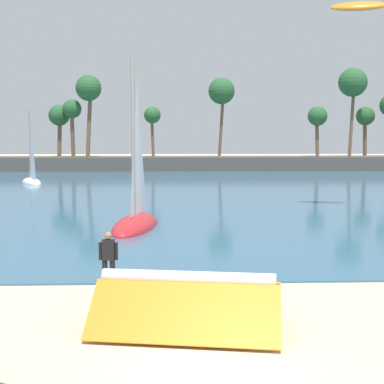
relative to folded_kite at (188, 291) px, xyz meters
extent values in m
plane|color=beige|center=(0.41, -2.35, -0.84)|extent=(260.00, 260.00, 0.00)
cube|color=#33607F|center=(0.41, 51.70, -0.81)|extent=(220.00, 95.90, 0.06)
cube|color=#514C47|center=(0.41, 59.65, 0.06)|extent=(81.46, 6.00, 1.80)
cylinder|color=brown|center=(-12.80, 59.41, 3.97)|extent=(0.57, 0.79, 6.04)
sphere|color=#285B2D|center=(-12.80, 59.41, 6.97)|extent=(2.38, 2.38, 2.38)
cylinder|color=brown|center=(18.21, 58.63, 3.52)|extent=(0.62, 0.54, 5.15)
sphere|color=#285B2D|center=(18.21, 58.63, 6.08)|extent=(2.48, 2.48, 2.48)
cylinder|color=brown|center=(22.92, 59.56, 5.68)|extent=(0.90, 0.76, 9.47)
sphere|color=#285B2D|center=(22.92, 59.56, 10.41)|extent=(3.68, 3.68, 3.68)
cylinder|color=brown|center=(25.25, 61.17, 3.57)|extent=(0.70, 0.63, 5.26)
sphere|color=#285B2D|center=(25.25, 61.17, 6.19)|extent=(2.45, 2.45, 2.45)
cylinder|color=brown|center=(-10.55, 58.50, 5.23)|extent=(0.95, 0.84, 8.57)
sphere|color=#285B2D|center=(-10.55, 58.50, 9.49)|extent=(3.21, 3.21, 3.21)
cylinder|color=brown|center=(-14.68, 60.69, 3.59)|extent=(0.66, 0.74, 5.30)
sphere|color=#285B2D|center=(-14.68, 60.69, 6.22)|extent=(2.70, 2.70, 2.70)
cylinder|color=brown|center=(-2.71, 59.76, 3.59)|extent=(0.55, 0.37, 5.28)
sphere|color=#285B2D|center=(-2.71, 59.76, 6.22)|extent=(2.13, 2.13, 2.13)
cylinder|color=brown|center=(6.19, 60.78, 5.16)|extent=(0.86, 0.75, 8.43)
sphere|color=#285B2D|center=(6.19, 60.78, 9.36)|extent=(3.42, 3.42, 3.42)
cube|color=orange|center=(-0.12, -0.71, -0.26)|extent=(4.29, 1.93, 1.02)
cube|color=orange|center=(0.12, 0.71, -0.26)|extent=(4.29, 1.93, 1.02)
cylinder|color=white|center=(0.00, 0.00, 0.32)|extent=(3.93, 0.94, 0.29)
cylinder|color=black|center=(-2.04, 3.23, -0.41)|extent=(0.15, 0.15, 0.86)
cylinder|color=black|center=(-2.26, 3.24, -0.41)|extent=(0.15, 0.15, 0.86)
cube|color=black|center=(-2.15, 3.24, 0.31)|extent=(0.35, 0.22, 0.58)
sphere|color=#9E7051|center=(-2.15, 3.24, 0.72)|extent=(0.21, 0.21, 0.21)
cylinder|color=black|center=(-1.92, 3.22, 0.27)|extent=(0.09, 0.09, 0.50)
cylinder|color=black|center=(-2.38, 3.25, 0.27)|extent=(0.09, 0.09, 0.50)
cube|color=purple|center=(0.68, 2.54, -0.62)|extent=(0.24, 0.32, 0.44)
cube|color=purple|center=(0.81, 2.52, -0.72)|extent=(0.11, 0.23, 0.20)
ellipsoid|color=white|center=(-13.25, 39.76, -0.78)|extent=(3.38, 5.11, 0.99)
cylinder|color=gray|center=(-13.35, 39.98, 2.80)|extent=(0.15, 0.15, 6.17)
pyramid|color=silver|center=(-13.00, 39.22, 2.33)|extent=(1.05, 2.09, 5.25)
ellipsoid|color=red|center=(-2.06, 13.87, -0.78)|extent=(2.67, 6.17, 1.19)
cylinder|color=gray|center=(-2.11, 13.57, 3.54)|extent=(0.18, 0.18, 7.46)
pyramid|color=white|center=(-1.95, 14.57, 2.98)|extent=(0.58, 2.68, 6.34)
ellipsoid|color=orange|center=(10.18, 19.54, 10.77)|extent=(3.30, 1.88, 0.89)
camera|label=1|loc=(-0.37, -12.41, 3.48)|focal=52.58mm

